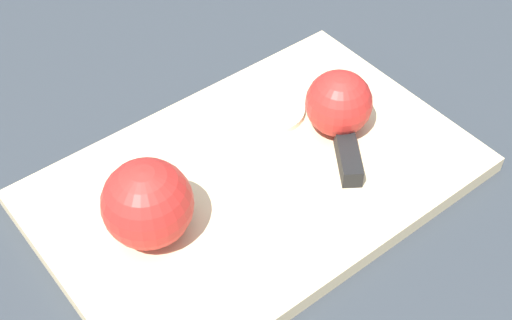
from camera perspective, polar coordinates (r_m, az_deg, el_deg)
The scene contains 6 objects.
ground_plane at distance 0.67m, azimuth 0.00°, elevation -2.17°, with size 4.00×4.00×0.00m, color #282D33.
cutting_board at distance 0.67m, azimuth 0.00°, elevation -1.69°, with size 0.43×0.31×0.02m.
apple_half_left at distance 0.59m, azimuth -8.66°, elevation -3.50°, with size 0.08×0.08×0.08m.
apple_half_right at distance 0.69m, azimuth 6.67°, elevation 4.53°, with size 0.06×0.06×0.06m.
knife at distance 0.68m, azimuth 7.25°, elevation 0.76°, with size 0.08×0.14×0.02m.
apple_slice at distance 0.72m, azimuth 1.35°, elevation 3.97°, with size 0.06×0.06×0.01m.
Camera 1 is at (-0.23, -0.38, 0.50)m, focal length 50.00 mm.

